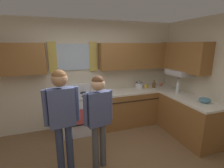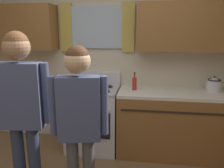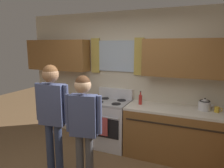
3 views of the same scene
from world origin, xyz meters
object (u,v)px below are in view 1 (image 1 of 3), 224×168
Objects in this scene: adult_left at (62,111)px; bottle_tall_clear at (178,88)px; adult_in_plaid at (99,112)px; mug_mustard_yellow at (146,86)px; stove_oven at (78,113)px; cup_terracotta at (161,84)px; mixing_bowl at (205,100)px; bottle_squat_brown at (154,85)px; bottle_sauce_red at (101,89)px; stovetop_kettle at (139,85)px.

bottle_tall_clear is at bearing 13.81° from adult_left.
mug_mustard_yellow is at bearing 39.66° from adult_in_plaid.
stove_oven is at bearing 98.34° from adult_in_plaid.
cup_terracotta is at bearing 3.33° from stove_oven.
stove_oven is at bearing 151.55° from mixing_bowl.
bottle_tall_clear is 0.22× the size of adult_left.
mug_mustard_yellow is at bearing 111.78° from mixing_bowl.
bottle_squat_brown is 1.47m from bottle_sauce_red.
bottle_squat_brown is at bearing 110.91° from bottle_tall_clear.
bottle_squat_brown is (2.05, 0.02, 0.51)m from stove_oven.
stove_oven is 2.41m from cup_terracotta.
bottle_tall_clear reaches higher than bottle_squat_brown.
cup_terracotta is 0.06× the size of adult_left.
mug_mustard_yellow is 0.08× the size of adult_in_plaid.
bottle_tall_clear reaches higher than mug_mustard_yellow.
adult_left is at bearing -166.19° from bottle_tall_clear.
cup_terracotta is (0.07, 0.74, -0.10)m from bottle_tall_clear.
cup_terracotta is (0.31, 0.11, -0.04)m from bottle_squat_brown.
cup_terracotta is at bearing 84.38° from bottle_tall_clear.
mug_mustard_yellow is at bearing 2.19° from stove_oven.
stovetop_kettle is at bearing -178.32° from cup_terracotta.
mixing_bowl is (2.38, -1.29, 0.48)m from stove_oven.
adult_in_plaid is (-1.65, -1.37, 0.05)m from mug_mustard_yellow.
bottle_tall_clear is at bearing -48.29° from stovetop_kettle.
bottle_sauce_red is 0.14× the size of adult_left.
mixing_bowl is at bearing -62.57° from stovetop_kettle.
cup_terracotta is at bearing 27.03° from adult_left.
bottle_squat_brown is (-0.24, 0.62, -0.06)m from bottle_tall_clear.
bottle_squat_brown reaches higher than mixing_bowl.
bottle_sauce_red reaches higher than bottle_squat_brown.
stovetop_kettle reaches higher than cup_terracotta.
cup_terracotta is 0.91× the size of mug_mustard_yellow.
bottle_sauce_red is at bearing 159.89° from bottle_tall_clear.
bottle_squat_brown is at bearing 27.89° from adult_left.
cup_terracotta is at bearing 19.93° from bottle_squat_brown.
adult_in_plaid reaches higher than mug_mustard_yellow.
adult_in_plaid is at bearing -144.62° from bottle_squat_brown.
bottle_squat_brown is 0.12× the size of adult_left.
adult_left is (-0.94, -1.27, 0.07)m from bottle_sauce_red.
adult_left reaches higher than bottle_sauce_red.
bottle_sauce_red is (-1.70, 0.62, -0.05)m from bottle_tall_clear.
adult_left is (-2.41, -1.27, 0.09)m from bottle_squat_brown.
bottle_sauce_red is 2.23m from mixing_bowl.
adult_in_plaid reaches higher than bottle_tall_clear.
adult_in_plaid is at bearing -140.34° from mug_mustard_yellow.
stovetop_kettle reaches higher than bottle_squat_brown.
adult_left is (-2.72, -1.39, 0.13)m from cup_terracotta.
stove_oven is 1.90m from mug_mustard_yellow.
bottle_squat_brown is 2.28m from adult_in_plaid.
bottle_squat_brown is at bearing -0.02° from bottle_sauce_red.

